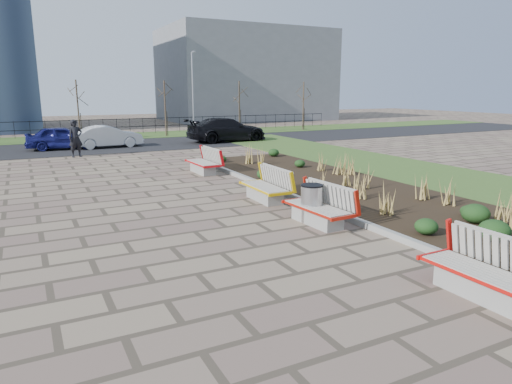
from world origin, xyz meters
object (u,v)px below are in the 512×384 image
bench_b (317,205)px  car_blue (62,138)px  car_black (227,130)px  bench_d (203,161)px  lamp_east (193,95)px  bench_a (484,269)px  pedestrian (76,138)px  car_silver (108,136)px  litter_bin (312,204)px  bench_c (264,185)px

bench_b → car_blue: size_ratio=0.54×
car_blue → car_black: 10.09m
bench_b → bench_d: 8.27m
bench_d → lamp_east: 16.21m
bench_a → bench_d: same height
pedestrian → car_blue: pedestrian is taller
car_silver → car_blue: bearing=79.0°
pedestrian → bench_d: bearing=-73.4°
bench_a → car_black: size_ratio=0.39×
car_black → litter_bin: bearing=160.4°
bench_a → pedestrian: pedestrian is taller
car_silver → lamp_east: size_ratio=0.65×
car_silver → bench_b: bearing=-178.4°
bench_b → car_blue: bearing=100.1°
bench_a → bench_d: size_ratio=1.00×
car_silver → bench_a: bearing=-179.6°
litter_bin → car_blue: car_blue is taller
pedestrian → car_silver: pedestrian is taller
litter_bin → car_blue: 19.43m
litter_bin → car_black: size_ratio=0.18×
litter_bin → bench_c: bearing=89.9°
bench_c → pedestrian: pedestrian is taller
bench_c → lamp_east: lamp_east is taller
bench_a → bench_d: (0.00, 13.02, 0.00)m
lamp_east → bench_b: bearing=-102.0°
bench_b → car_silver: size_ratio=0.54×
bench_b → car_black: car_black is taller
bench_c → car_blue: car_blue is taller
bench_d → litter_bin: (-0.00, -8.02, -0.02)m
bench_b → lamp_east: size_ratio=0.35×
bench_c → pedestrian: size_ratio=1.10×
bench_c → car_silver: size_ratio=0.54×
bench_a → bench_c: bearing=89.0°
litter_bin → pedestrian: (-4.11, 15.31, 0.47)m
bench_b → lamp_east: lamp_east is taller
bench_a → bench_b: same height
bench_a → bench_b: size_ratio=1.00×
bench_b → pedestrian: size_ratio=1.10×
bench_b → car_silver: 18.97m
bench_b → pedestrian: (-4.11, 15.56, 0.46)m
bench_a → car_black: bearing=75.6°
car_blue → car_black: bearing=-88.2°
bench_b → bench_d: same height
bench_b → car_silver: bearing=92.9°
bench_c → car_black: car_black is taller
bench_a → car_silver: size_ratio=0.54×
bench_a → car_black: (5.59, 23.40, 0.30)m
bench_d → car_blue: bearing=110.7°
bench_c → bench_d: (0.00, 5.42, 0.00)m
bench_c → litter_bin: 2.60m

